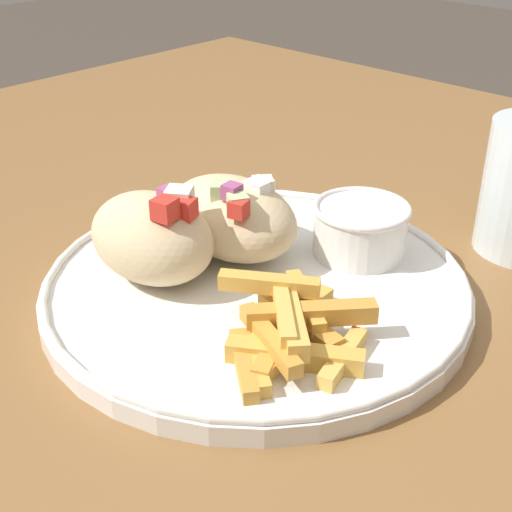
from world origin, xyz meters
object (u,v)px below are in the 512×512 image
pita_sandwich_far (232,216)px  fries_pile (290,329)px  sauce_ramekin (360,226)px  pita_sandwich_near (153,236)px  plate (256,285)px

pita_sandwich_far → fries_pile: 0.13m
fries_pile → sauce_ramekin: (-0.04, 0.13, 0.01)m
pita_sandwich_near → fries_pile: size_ratio=0.88×
pita_sandwich_far → fries_pile: size_ratio=1.05×
plate → fries_pile: 0.08m
pita_sandwich_near → pita_sandwich_far: bearing=78.1°
pita_sandwich_near → sauce_ramekin: (0.09, 0.13, -0.01)m
sauce_ramekin → fries_pile: bearing=-72.8°
pita_sandwich_far → fries_pile: pita_sandwich_far is taller
plate → sauce_ramekin: 0.09m
plate → pita_sandwich_near: bearing=-142.5°
plate → fries_pile: (0.07, -0.04, 0.02)m
plate → pita_sandwich_near: (-0.06, -0.04, 0.04)m
pita_sandwich_far → fries_pile: (0.11, -0.06, -0.02)m
pita_sandwich_far → plate: bearing=-19.8°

